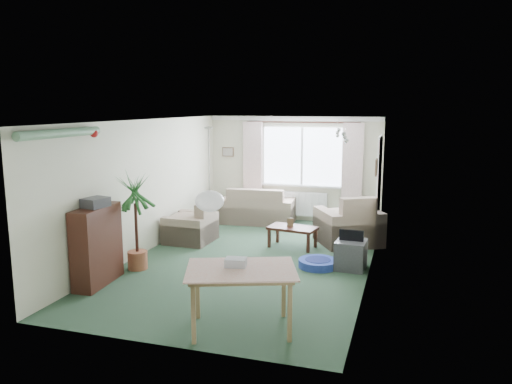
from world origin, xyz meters
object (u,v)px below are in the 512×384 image
(bookshelf, at_px, (97,246))
(dining_table, at_px, (241,300))
(coffee_table, at_px, (292,237))
(tv_cube, at_px, (351,255))
(sofa, at_px, (258,205))
(armchair_left, at_px, (190,222))
(armchair_corner, at_px, (349,219))
(houseplant, at_px, (136,221))
(pet_bed, at_px, (318,263))

(bookshelf, relative_size, dining_table, 1.00)
(coffee_table, bearing_deg, dining_table, -86.72)
(bookshelf, distance_m, dining_table, 2.69)
(dining_table, xyz_separation_m, tv_cube, (0.99, 2.66, -0.13))
(bookshelf, relative_size, tv_cube, 2.27)
(sofa, distance_m, armchair_left, 2.11)
(sofa, distance_m, armchair_corner, 2.47)
(sofa, bearing_deg, dining_table, 100.30)
(houseplant, height_order, pet_bed, houseplant)
(armchair_corner, xyz_separation_m, bookshelf, (-3.32, -3.35, 0.10))
(armchair_left, height_order, pet_bed, armchair_left)
(bookshelf, bearing_deg, tv_cube, 23.25)
(armchair_left, height_order, coffee_table, armchair_left)
(armchair_left, height_order, bookshelf, bookshelf)
(bookshelf, relative_size, houseplant, 0.74)
(dining_table, distance_m, pet_bed, 2.63)
(armchair_corner, bearing_deg, armchair_left, -15.42)
(coffee_table, distance_m, bookshelf, 3.64)
(armchair_corner, xyz_separation_m, tv_cube, (0.22, -1.53, -0.25))
(coffee_table, bearing_deg, armchair_corner, 31.51)
(bookshelf, xyz_separation_m, tv_cube, (3.54, 1.82, -0.35))
(sofa, height_order, coffee_table, sofa)
(bookshelf, bearing_deg, coffee_table, 45.58)
(coffee_table, bearing_deg, bookshelf, -130.41)
(armchair_corner, xyz_separation_m, pet_bed, (-0.30, -1.61, -0.42))
(sofa, height_order, armchair_left, sofa)
(sofa, bearing_deg, pet_bed, 119.54)
(dining_table, height_order, tv_cube, dining_table)
(dining_table, bearing_deg, armchair_corner, 79.65)
(houseplant, bearing_deg, armchair_corner, 39.53)
(bookshelf, xyz_separation_m, dining_table, (2.55, -0.84, -0.22))
(armchair_left, xyz_separation_m, houseplant, (-0.13, -1.78, 0.40))
(coffee_table, xyz_separation_m, tv_cube, (1.20, -0.93, 0.04))
(coffee_table, distance_m, tv_cube, 1.52)
(houseplant, height_order, dining_table, houseplant)
(armchair_left, xyz_separation_m, tv_cube, (3.20, -0.74, -0.16))
(armchair_corner, height_order, pet_bed, armchair_corner)
(bookshelf, bearing_deg, houseplant, 71.30)
(sofa, relative_size, armchair_left, 1.85)
(armchair_left, distance_m, houseplant, 1.83)
(coffee_table, height_order, bookshelf, bookshelf)
(armchair_corner, distance_m, pet_bed, 1.70)
(bookshelf, bearing_deg, sofa, 71.87)
(pet_bed, bearing_deg, armchair_corner, 79.42)
(armchair_corner, relative_size, houseplant, 0.68)
(armchair_corner, distance_m, coffee_table, 1.17)
(coffee_table, xyz_separation_m, dining_table, (0.21, -3.59, 0.17))
(sofa, bearing_deg, coffee_table, 119.99)
(tv_cube, bearing_deg, bookshelf, -149.28)
(coffee_table, distance_m, pet_bed, 1.23)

